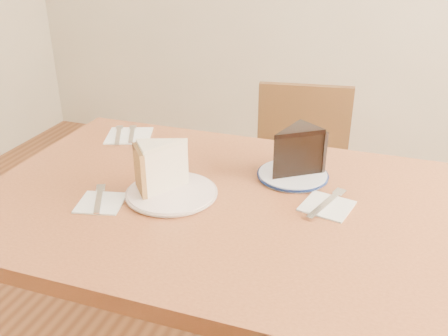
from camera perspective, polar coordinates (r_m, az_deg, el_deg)
table at (r=1.27m, az=-0.09°, el=-7.41°), size 1.20×0.80×0.75m
chair_far at (r=1.89m, az=8.47°, el=-2.43°), size 0.46×0.46×0.83m
plate_cream at (r=1.24m, az=-6.01°, el=-2.85°), size 0.22×0.22×0.01m
plate_navy at (r=1.33m, az=7.85°, el=-0.80°), size 0.18×0.18×0.01m
carrot_cake at (r=1.23m, az=-6.73°, el=0.10°), size 0.14×0.14×0.11m
chocolate_cake at (r=1.30m, az=7.84°, el=1.62°), size 0.15×0.16×0.11m
napkin_cream at (r=1.23m, az=-13.90°, el=-3.88°), size 0.13×0.13×0.00m
napkin_navy at (r=1.21m, az=11.68°, el=-4.27°), size 0.13×0.13×0.00m
napkin_spare at (r=1.61m, az=-10.79°, el=3.65°), size 0.17×0.17×0.00m
fork_cream at (r=1.24m, az=-14.11°, el=-3.41°), size 0.08×0.13×0.00m
knife_navy at (r=1.21m, az=11.59°, el=-3.97°), size 0.07×0.17×0.00m
fork_spare at (r=1.61m, az=-10.49°, el=3.85°), size 0.07×0.13×0.00m
knife_spare at (r=1.60m, az=-12.00°, el=3.67°), size 0.08×0.15×0.00m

